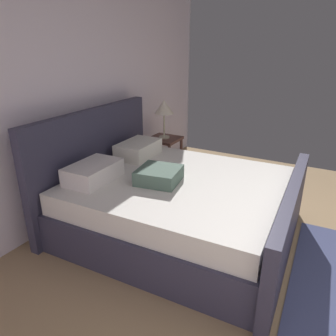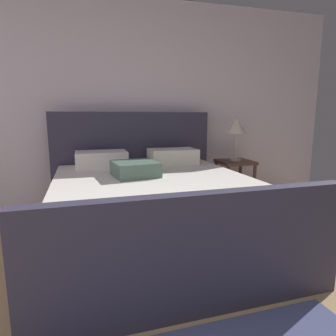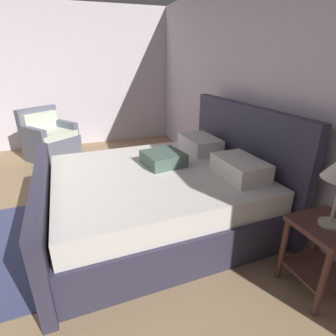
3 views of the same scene
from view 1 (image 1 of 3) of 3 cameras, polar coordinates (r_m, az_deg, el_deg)
The scene contains 4 objects.
wall_back at distance 3.60m, azimuth -19.74°, elevation 11.09°, with size 6.26×0.12×2.65m, color silver.
bed at distance 3.35m, azimuth 1.09°, elevation -6.11°, with size 2.07×2.33×1.24m.
nightstand_right at distance 4.78m, azimuth -0.67°, elevation 3.22°, with size 0.44×0.44×0.60m.
table_lamp_right at distance 4.62m, azimuth -0.71°, elevation 10.78°, with size 0.27×0.27×0.56m.
Camera 1 is at (-2.34, 0.70, 1.90)m, focal length 33.73 mm.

